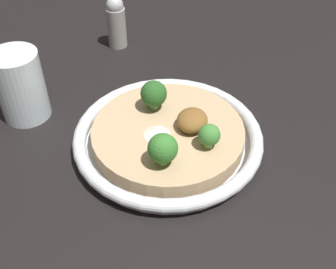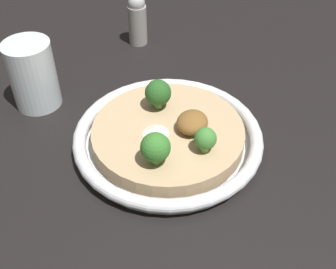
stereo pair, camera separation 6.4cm
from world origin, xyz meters
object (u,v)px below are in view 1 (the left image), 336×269
at_px(broccoli_back_right, 163,149).
at_px(pepper_shaker, 116,22).
at_px(broccoli_left, 154,94).
at_px(broccoli_back, 209,136).
at_px(risotto_bowl, 168,137).
at_px(drinking_glass, 20,86).

relative_size(broccoli_back_right, pepper_shaker, 0.47).
height_order(broccoli_left, broccoli_back_right, same).
bearing_deg(broccoli_left, broccoli_back, 56.51).
xyz_separation_m(broccoli_back, pepper_shaker, (-0.29, -0.24, -0.00)).
distance_m(risotto_bowl, pepper_shaker, 0.32).
bearing_deg(pepper_shaker, broccoli_back_right, 28.58).
relative_size(broccoli_back_right, drinking_glass, 0.43).
height_order(broccoli_back, drinking_glass, drinking_glass).
distance_m(broccoli_left, pepper_shaker, 0.27).
distance_m(risotto_bowl, broccoli_back, 0.08).
height_order(broccoli_back_right, drinking_glass, drinking_glass).
relative_size(broccoli_back, broccoli_back_right, 0.77).
xyz_separation_m(broccoli_left, broccoli_back, (0.06, 0.10, -0.01)).
relative_size(broccoli_back, drinking_glass, 0.33).
height_order(risotto_bowl, drinking_glass, drinking_glass).
bearing_deg(broccoli_back, drinking_glass, -97.39).
bearing_deg(broccoli_back_right, broccoli_left, -158.77).
height_order(drinking_glass, pepper_shaker, drinking_glass).
distance_m(broccoli_left, drinking_glass, 0.21).
distance_m(broccoli_back_right, pepper_shaker, 0.38).
xyz_separation_m(broccoli_back_right, drinking_glass, (-0.09, -0.26, -0.00)).
relative_size(broccoli_back, pepper_shaker, 0.36).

